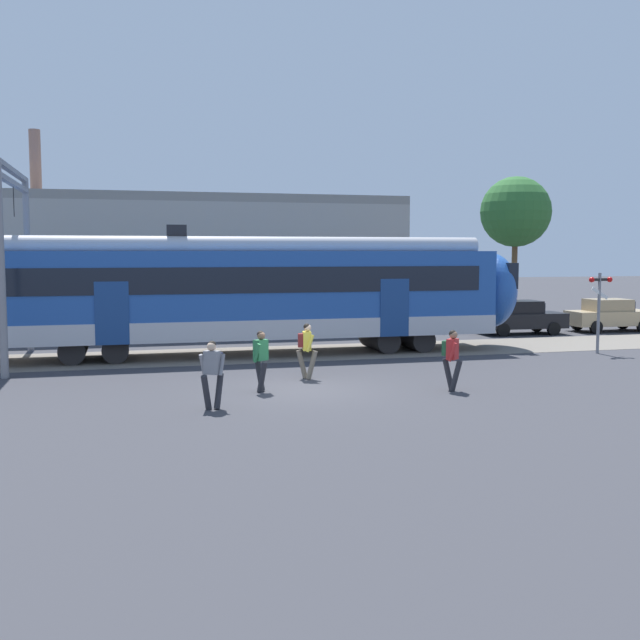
% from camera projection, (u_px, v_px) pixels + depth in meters
% --- Properties ---
extents(ground_plane, '(160.00, 160.00, 0.00)m').
position_uv_depth(ground_plane, '(299.00, 390.00, 20.55)').
color(ground_plane, '#38383D').
extents(pedestrian_grey, '(0.67, 0.54, 1.67)m').
position_uv_depth(pedestrian_grey, '(213.00, 369.00, 17.90)').
color(pedestrian_grey, '#28282D').
rests_on(pedestrian_grey, ground).
extents(pedestrian_green, '(0.48, 0.71, 1.67)m').
position_uv_depth(pedestrian_green, '(261.00, 357.00, 20.13)').
color(pedestrian_green, '#28282D').
rests_on(pedestrian_green, ground).
extents(pedestrian_yellow, '(0.62, 0.58, 1.67)m').
position_uv_depth(pedestrian_yellow, '(306.00, 346.00, 22.19)').
color(pedestrian_yellow, '#6B6051').
rests_on(pedestrian_yellow, ground).
extents(pedestrian_red, '(0.50, 0.68, 1.67)m').
position_uv_depth(pedestrian_red, '(452.00, 355.00, 20.33)').
color(pedestrian_red, '#28282D').
rests_on(pedestrian_red, ground).
extents(parked_car_black, '(4.06, 1.88, 1.54)m').
position_uv_depth(parked_car_black, '(520.00, 317.00, 34.30)').
color(parked_car_black, black).
rests_on(parked_car_black, ground).
extents(parked_car_tan, '(4.05, 1.85, 1.54)m').
position_uv_depth(parked_car_tan, '(610.00, 315.00, 35.50)').
color(parked_car_tan, tan).
rests_on(parked_car_tan, ground).
extents(catenary_gantry, '(0.24, 6.64, 6.53)m').
position_uv_depth(catenary_gantry, '(15.00, 236.00, 25.12)').
color(catenary_gantry, gray).
rests_on(catenary_gantry, ground).
extents(crossing_signal, '(0.96, 0.21, 3.00)m').
position_uv_depth(crossing_signal, '(599.00, 300.00, 27.65)').
color(crossing_signal, gray).
rests_on(crossing_signal, ground).
extents(background_building, '(21.13, 5.00, 9.20)m').
position_uv_depth(background_building, '(181.00, 264.00, 35.39)').
color(background_building, gray).
rests_on(background_building, ground).
extents(street_tree_right, '(3.95, 3.95, 7.99)m').
position_uv_depth(street_tree_right, '(516.00, 212.00, 42.11)').
color(street_tree_right, brown).
rests_on(street_tree_right, ground).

